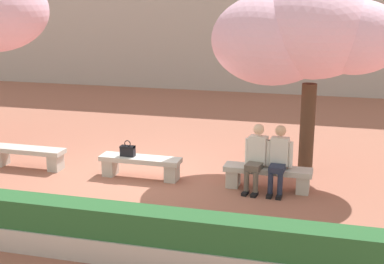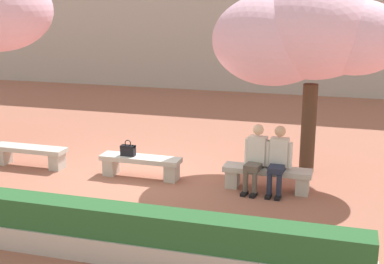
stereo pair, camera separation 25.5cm
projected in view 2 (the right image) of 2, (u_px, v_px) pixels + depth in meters
name	position (u px, v px, depth m)	size (l,w,h in m)	color
ground_plane	(141.00, 177.00, 11.11)	(100.00, 100.00, 0.00)	#9E604C
stone_bench_west_end	(29.00, 153.00, 11.75)	(1.70, 0.43, 0.45)	#BCB7AD
stone_bench_near_west	(141.00, 163.00, 11.04)	(1.70, 0.43, 0.45)	#BCB7AD
stone_bench_center	(267.00, 175.00, 10.32)	(1.70, 0.43, 0.45)	#BCB7AD
person_seated_left	(256.00, 155.00, 10.23)	(0.50, 0.72, 1.29)	black
person_seated_right	(278.00, 157.00, 10.12)	(0.51, 0.70, 1.29)	black
handbag	(128.00, 150.00, 11.03)	(0.30, 0.15, 0.34)	black
cherry_tree_main	(306.00, 36.00, 10.72)	(3.81, 2.77, 3.97)	#473323
planter_hedge_foreground	(56.00, 226.00, 7.88)	(9.07, 0.50, 0.80)	#BCB7AD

